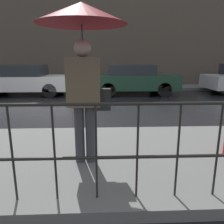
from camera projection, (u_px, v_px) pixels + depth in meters
ground_plane at (72, 104)px, 8.12m from camera, size 80.00×80.00×0.00m
sidewalk_near at (31, 159)px, 3.46m from camera, size 28.00×2.78×0.14m
sidewalk_far at (82, 88)px, 12.31m from camera, size 28.00×1.85×0.14m
lane_marking at (72, 104)px, 8.12m from camera, size 25.20×0.12×0.01m
building_storefront at (83, 36)px, 12.68m from camera, size 28.00×0.30×5.89m
pedestrian at (82, 36)px, 2.83m from camera, size 1.18×1.18×2.17m
car_white at (22, 80)px, 10.07m from camera, size 4.42×1.83×1.37m
car_dark_green at (133, 79)px, 10.28m from camera, size 4.00×1.86×1.38m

